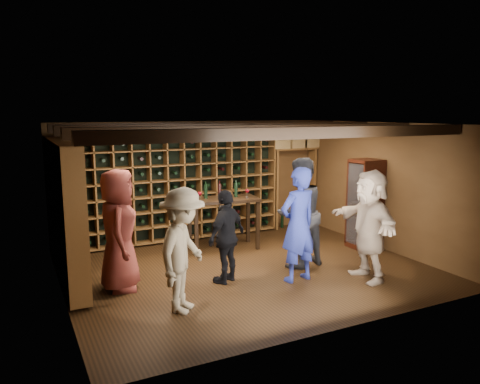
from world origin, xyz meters
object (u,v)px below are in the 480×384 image
guest_beige (369,225)px  display_cabinet (365,206)px  man_grey_suit (299,213)px  guest_khaki (183,250)px  tasting_table (223,205)px  man_blue_shirt (298,225)px  guest_woman_black (227,236)px  guest_red_floral (119,230)px

guest_beige → display_cabinet: bearing=149.9°
display_cabinet → man_grey_suit: size_ratio=0.91×
man_grey_suit → guest_khaki: size_ratio=1.12×
tasting_table → man_blue_shirt: bearing=-73.9°
guest_woman_black → guest_khaki: (-0.99, -0.75, 0.11)m
display_cabinet → man_blue_shirt: 2.45m
man_blue_shirt → man_grey_suit: size_ratio=0.96×
man_grey_suit → guest_woman_black: 1.49m
man_blue_shirt → man_grey_suit: 0.73m
guest_khaki → tasting_table: size_ratio=1.20×
display_cabinet → man_grey_suit: 1.86m
guest_beige → tasting_table: 2.97m
guest_woman_black → guest_beige: bearing=126.9°
man_blue_shirt → guest_beige: size_ratio=1.03×
display_cabinet → guest_beige: guest_beige is taller
guest_woman_black → guest_beige: (2.12, -0.90, 0.15)m
man_blue_shirt → tasting_table: (-0.33, 2.17, -0.04)m
guest_woman_black → tasting_table: guest_woman_black is taller
man_blue_shirt → guest_khaki: 2.06m
man_blue_shirt → guest_beige: bearing=149.2°
man_grey_suit → guest_khaki: (-2.46, -0.89, -0.11)m
guest_khaki → guest_beige: bearing=-51.2°
display_cabinet → man_grey_suit: man_grey_suit is taller
tasting_table → man_grey_suit: bearing=-57.2°
man_blue_shirt → guest_woman_black: 1.15m
man_grey_suit → guest_khaki: 2.62m
guest_khaki → guest_beige: size_ratio=0.95×
guest_beige → guest_woman_black: bearing=-104.1°
guest_khaki → guest_beige: 3.11m
display_cabinet → guest_woman_black: 3.33m
man_blue_shirt → guest_woman_black: man_blue_shirt is taller
guest_khaki → display_cabinet: bearing=-31.7°
man_blue_shirt → guest_khaki: (-2.04, -0.30, -0.07)m
man_blue_shirt → guest_red_floral: size_ratio=0.99×
tasting_table → guest_beige: bearing=-54.4°
guest_red_floral → man_grey_suit: bearing=-81.1°
man_grey_suit → tasting_table: (-0.75, 1.58, -0.07)m
guest_red_floral → man_blue_shirt: bearing=-94.2°
guest_red_floral → guest_beige: size_ratio=1.03×
man_grey_suit → display_cabinet: bearing=-178.4°
man_grey_suit → tasting_table: 1.75m
guest_khaki → man_blue_shirt: bearing=-40.1°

